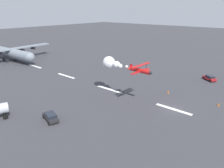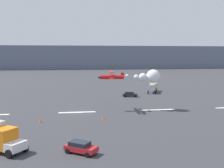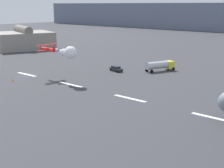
{
  "view_description": "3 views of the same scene",
  "coord_description": "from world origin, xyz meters",
  "px_view_note": "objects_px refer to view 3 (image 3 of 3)",
  "views": [
    {
      "loc": [
        -15.64,
        38.86,
        20.11
      ],
      "look_at": [
        15.59,
        1.84,
        2.58
      ],
      "focal_mm": 33.42,
      "sensor_mm": 36.0,
      "label": 1
    },
    {
      "loc": [
        -0.77,
        -58.05,
        12.48
      ],
      "look_at": [
        7.9,
        1.6,
        5.9
      ],
      "focal_mm": 43.21,
      "sensor_mm": 36.0,
      "label": 2
    },
    {
      "loc": [
        76.14,
        -51.3,
        18.81
      ],
      "look_at": [
        31.42,
        0.0,
        2.26
      ],
      "focal_mm": 52.49,
      "sensor_mm": 36.0,
      "label": 3
    }
  ],
  "objects_px": {
    "airport_staff_sedan": "(116,69)",
    "traffic_cone_far": "(13,80)",
    "stunt_biplane_red": "(67,52)",
    "fuel_tanker_truck": "(160,65)"
  },
  "relations": [
    {
      "from": "fuel_tanker_truck",
      "to": "traffic_cone_far",
      "type": "bearing_deg",
      "value": -119.9
    },
    {
      "from": "stunt_biplane_red",
      "to": "airport_staff_sedan",
      "type": "height_order",
      "value": "stunt_biplane_red"
    },
    {
      "from": "airport_staff_sedan",
      "to": "traffic_cone_far",
      "type": "height_order",
      "value": "airport_staff_sedan"
    },
    {
      "from": "fuel_tanker_truck",
      "to": "airport_staff_sedan",
      "type": "distance_m",
      "value": 12.88
    },
    {
      "from": "stunt_biplane_red",
      "to": "traffic_cone_far",
      "type": "relative_size",
      "value": 19.07
    },
    {
      "from": "stunt_biplane_red",
      "to": "traffic_cone_far",
      "type": "height_order",
      "value": "stunt_biplane_red"
    },
    {
      "from": "stunt_biplane_red",
      "to": "airport_staff_sedan",
      "type": "distance_m",
      "value": 19.67
    },
    {
      "from": "fuel_tanker_truck",
      "to": "traffic_cone_far",
      "type": "height_order",
      "value": "fuel_tanker_truck"
    },
    {
      "from": "fuel_tanker_truck",
      "to": "traffic_cone_far",
      "type": "xyz_separation_m",
      "value": [
        -20.52,
        -35.68,
        -1.37
      ]
    },
    {
      "from": "stunt_biplane_red",
      "to": "traffic_cone_far",
      "type": "bearing_deg",
      "value": -141.45
    }
  ]
}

